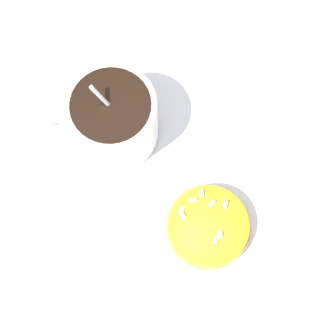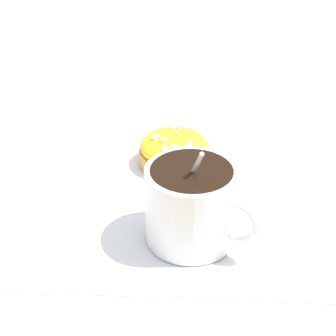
% 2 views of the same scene
% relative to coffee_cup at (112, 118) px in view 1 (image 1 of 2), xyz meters
% --- Properties ---
extents(ground_plane, '(3.00, 3.00, 0.00)m').
position_rel_coffee_cup_xyz_m(ground_plane, '(-0.07, -0.01, -0.04)').
color(ground_plane, '#C6B793').
extents(paper_napkin, '(0.31, 0.32, 0.00)m').
position_rel_coffee_cup_xyz_m(paper_napkin, '(-0.07, -0.01, -0.04)').
color(paper_napkin, white).
rests_on(paper_napkin, ground_plane).
extents(coffee_cup, '(0.09, 0.10, 0.10)m').
position_rel_coffee_cup_xyz_m(coffee_cup, '(0.00, 0.00, 0.00)').
color(coffee_cup, white).
rests_on(coffee_cup, paper_napkin).
extents(frosted_pastry, '(0.08, 0.08, 0.04)m').
position_rel_coffee_cup_xyz_m(frosted_pastry, '(-0.13, -0.01, -0.02)').
color(frosted_pastry, '#D19347').
rests_on(frosted_pastry, paper_napkin).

